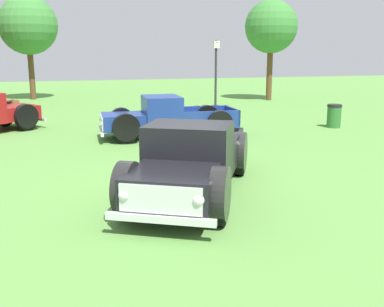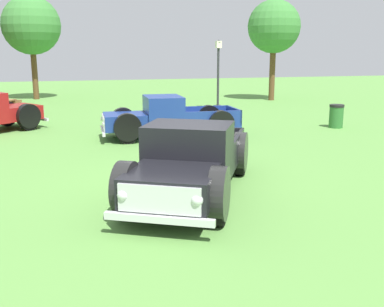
{
  "view_description": "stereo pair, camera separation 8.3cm",
  "coord_description": "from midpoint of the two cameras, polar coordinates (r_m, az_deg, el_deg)",
  "views": [
    {
      "loc": [
        -2.6,
        -9.94,
        3.1
      ],
      "look_at": [
        0.1,
        -0.57,
        0.9
      ],
      "focal_mm": 42.8,
      "sensor_mm": 36.0,
      "label": 1
    },
    {
      "loc": [
        -2.52,
        -9.96,
        3.1
      ],
      "look_at": [
        0.1,
        -0.57,
        0.9
      ],
      "focal_mm": 42.8,
      "sensor_mm": 36.0,
      "label": 2
    }
  ],
  "objects": [
    {
      "name": "pickup_truck_behind_left",
      "position": [
        16.57,
        -3.65,
        4.43
      ],
      "size": [
        4.99,
        2.09,
        1.51
      ],
      "color": "navy",
      "rests_on": "ground_plane"
    },
    {
      "name": "oak_tree_center",
      "position": [
        31.52,
        -19.34,
        14.8
      ],
      "size": [
        3.65,
        3.65,
        6.47
      ],
      "color": "brown",
      "rests_on": "ground_plane"
    },
    {
      "name": "picnic_table",
      "position": [
        23.58,
        -22.74,
        5.39
      ],
      "size": [
        2.04,
        2.22,
        0.78
      ],
      "color": "olive",
      "rests_on": "ground_plane"
    },
    {
      "name": "lamp_post_near",
      "position": [
        24.38,
        3.38,
        9.92
      ],
      "size": [
        0.36,
        0.36,
        3.65
      ],
      "color": "#2D2D33",
      "rests_on": "ground_plane"
    },
    {
      "name": "oak_tree_east",
      "position": [
        29.72,
        10.25,
        15.24
      ],
      "size": [
        3.26,
        3.26,
        6.17
      ],
      "color": "brown",
      "rests_on": "ground_plane"
    },
    {
      "name": "ground_plane",
      "position": [
        10.73,
        -1.12,
        -4.07
      ],
      "size": [
        80.0,
        80.0,
        0.0
      ],
      "primitive_type": "plane",
      "color": "#5B9342"
    },
    {
      "name": "pickup_truck_foreground",
      "position": [
        9.66,
        -0.23,
        -1.27
      ],
      "size": [
        4.07,
        5.5,
        1.6
      ],
      "color": "black",
      "rests_on": "ground_plane"
    },
    {
      "name": "trash_can",
      "position": [
        19.68,
        17.65,
        4.47
      ],
      "size": [
        0.59,
        0.59,
        0.95
      ],
      "color": "#2D6B2D",
      "rests_on": "ground_plane"
    }
  ]
}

